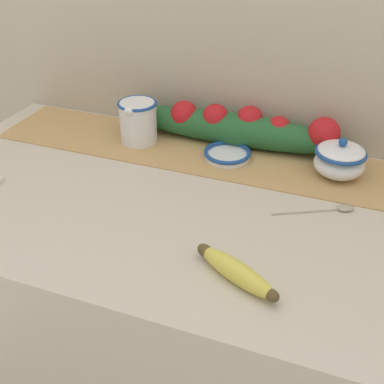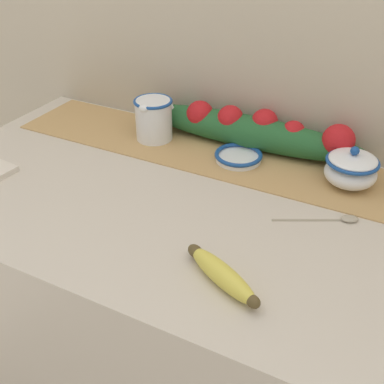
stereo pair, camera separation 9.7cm
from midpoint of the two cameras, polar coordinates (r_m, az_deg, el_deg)
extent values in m
cube|color=beige|center=(1.34, -2.04, -17.52)|extent=(1.31, 0.68, 0.91)
cube|color=#B7AD99|center=(1.23, 3.96, 19.10)|extent=(2.11, 0.04, 2.40)
cube|color=tan|center=(1.21, 1.44, 4.24)|extent=(1.21, 0.23, 0.00)
cylinder|color=white|center=(1.27, -8.61, 8.16)|extent=(0.10, 0.10, 0.11)
torus|color=#194793|center=(1.25, -8.80, 10.29)|extent=(0.10, 0.10, 0.01)
torus|color=white|center=(1.31, -7.42, 9.55)|extent=(0.06, 0.01, 0.06)
ellipsoid|color=white|center=(1.21, -9.77, 9.39)|extent=(0.03, 0.02, 0.02)
ellipsoid|color=white|center=(1.14, 14.72, 3.19)|extent=(0.12, 0.12, 0.06)
torus|color=#194793|center=(1.13, 14.92, 4.47)|extent=(0.12, 0.12, 0.01)
ellipsoid|color=white|center=(1.13, 14.96, 4.71)|extent=(0.11, 0.11, 0.02)
sphere|color=#194793|center=(1.12, 15.11, 5.65)|extent=(0.02, 0.02, 0.02)
cylinder|color=white|center=(1.19, 1.86, 4.22)|extent=(0.11, 0.11, 0.01)
torus|color=#194793|center=(1.19, 1.87, 4.64)|extent=(0.12, 0.12, 0.01)
ellipsoid|color=#DBCC4C|center=(0.83, 1.94, -9.57)|extent=(0.17, 0.11, 0.04)
ellipsoid|color=brown|center=(0.87, -1.64, -7.09)|extent=(0.04, 0.04, 0.02)
ellipsoid|color=brown|center=(0.79, 5.94, -12.25)|extent=(0.03, 0.03, 0.02)
cube|color=#A89E89|center=(1.02, 10.55, -2.47)|extent=(0.13, 0.07, 0.00)
ellipsoid|color=#A89E89|center=(1.04, 15.20, -1.92)|extent=(0.04, 0.04, 0.01)
ellipsoid|color=#235B2D|center=(1.25, 2.58, 7.45)|extent=(0.62, 0.09, 0.08)
sphere|color=red|center=(1.32, -7.64, 9.46)|extent=(0.06, 0.06, 0.06)
sphere|color=red|center=(1.28, -3.17, 9.12)|extent=(0.07, 0.07, 0.07)
sphere|color=red|center=(1.25, 0.53, 8.83)|extent=(0.07, 0.07, 0.07)
sphere|color=red|center=(1.24, 4.59, 8.56)|extent=(0.07, 0.07, 0.07)
sphere|color=red|center=(1.22, 7.99, 7.47)|extent=(0.06, 0.06, 0.06)
sphere|color=red|center=(1.20, 13.11, 6.74)|extent=(0.08, 0.08, 0.08)
camera|label=1|loc=(0.05, -92.86, -1.85)|focal=45.00mm
camera|label=2|loc=(0.05, 87.14, 1.85)|focal=45.00mm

